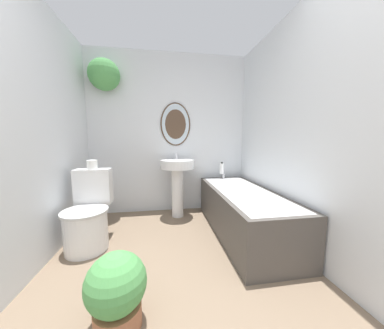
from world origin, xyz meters
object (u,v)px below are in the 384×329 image
object	(u,v)px
toilet	(88,217)
bathtub	(242,210)
potted_plant	(117,289)
toilet_paper_roll	(92,165)
pedestal_sink	(177,177)
shampoo_bottle	(222,168)

from	to	relation	value
toilet	bathtub	size ratio (longest dim) A/B	0.47
potted_plant	toilet_paper_roll	distance (m)	1.43
potted_plant	toilet	bearing A→B (deg)	116.60
toilet	bathtub	world-z (taller)	toilet
potted_plant	toilet_paper_roll	xyz separation A→B (m)	(-0.49, 1.20, 0.60)
pedestal_sink	bathtub	size ratio (longest dim) A/B	0.55
potted_plant	pedestal_sink	bearing A→B (deg)	73.28
bathtub	toilet_paper_roll	world-z (taller)	toilet_paper_roll
pedestal_sink	toilet_paper_roll	size ratio (longest dim) A/B	8.46
potted_plant	bathtub	bearing A→B (deg)	39.97
pedestal_sink	shampoo_bottle	size ratio (longest dim) A/B	5.07
shampoo_bottle	toilet_paper_roll	size ratio (longest dim) A/B	1.67
potted_plant	toilet_paper_roll	size ratio (longest dim) A/B	4.20
pedestal_sink	toilet_paper_roll	world-z (taller)	pedestal_sink
shampoo_bottle	potted_plant	size ratio (longest dim) A/B	0.40
bathtub	potted_plant	size ratio (longest dim) A/B	3.66
toilet	bathtub	bearing A→B (deg)	1.36
toilet_paper_roll	potted_plant	bearing A→B (deg)	-67.59
toilet	shampoo_bottle	world-z (taller)	toilet
pedestal_sink	potted_plant	xyz separation A→B (m)	(-0.49, -1.65, -0.35)
bathtub	potted_plant	distance (m)	1.60
toilet	shampoo_bottle	distance (m)	1.89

